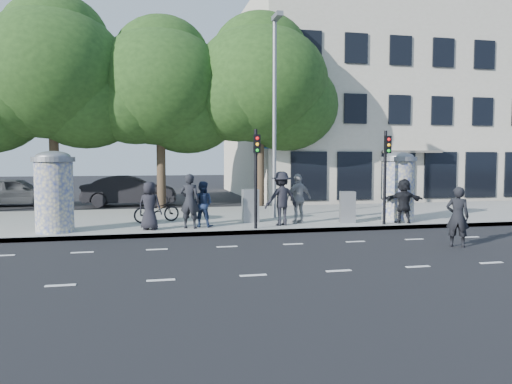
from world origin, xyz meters
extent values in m
plane|color=black|center=(0.00, 0.00, 0.00)|extent=(120.00, 120.00, 0.00)
cube|color=gray|center=(0.00, 7.50, 0.07)|extent=(40.00, 8.00, 0.15)
cube|color=slate|center=(0.00, 3.55, 0.07)|extent=(40.00, 0.10, 0.16)
cube|color=silver|center=(0.00, -2.20, 0.00)|extent=(32.00, 0.12, 0.01)
cube|color=silver|center=(0.00, 1.40, 0.00)|extent=(32.00, 0.12, 0.01)
cylinder|color=beige|center=(-7.20, 4.50, 1.30)|extent=(1.20, 1.20, 2.30)
cylinder|color=slate|center=(-7.20, 4.50, 2.53)|extent=(1.36, 1.36, 0.16)
ellipsoid|color=slate|center=(-7.20, 4.50, 2.61)|extent=(1.10, 1.10, 0.38)
cylinder|color=beige|center=(5.20, 4.70, 1.30)|extent=(1.20, 1.20, 2.30)
cylinder|color=slate|center=(5.20, 4.70, 2.53)|extent=(1.36, 1.36, 0.16)
ellipsoid|color=slate|center=(5.20, 4.70, 2.61)|extent=(1.10, 1.10, 0.38)
cylinder|color=black|center=(-0.60, 3.85, 1.85)|extent=(0.11, 0.11, 3.40)
cube|color=black|center=(-0.60, 3.67, 3.05)|extent=(0.22, 0.14, 0.62)
cylinder|color=black|center=(4.20, 3.85, 1.85)|extent=(0.11, 0.11, 3.40)
cube|color=black|center=(4.20, 3.67, 3.05)|extent=(0.22, 0.14, 0.62)
cylinder|color=slate|center=(0.80, 6.70, 4.15)|extent=(0.16, 0.16, 8.00)
cube|color=slate|center=(0.80, 6.30, 8.05)|extent=(0.25, 0.90, 0.18)
cylinder|color=#38281C|center=(-8.50, 12.50, 2.36)|extent=(0.44, 0.44, 4.73)
ellipsoid|color=#1D3814|center=(-8.50, 12.50, 6.51)|extent=(7.20, 7.20, 6.12)
cylinder|color=#38281C|center=(-3.50, 12.70, 2.21)|extent=(0.44, 0.44, 4.41)
ellipsoid|color=#1D3814|center=(-3.50, 12.70, 6.08)|extent=(6.80, 6.80, 5.78)
cylinder|color=#38281C|center=(1.50, 12.30, 2.29)|extent=(0.44, 0.44, 4.59)
ellipsoid|color=#1D3814|center=(1.50, 12.30, 6.32)|extent=(7.00, 7.00, 5.95)
cube|color=#B4AC97|center=(12.00, 20.00, 6.00)|extent=(20.00, 15.00, 12.00)
cube|color=black|center=(12.00, 12.45, 1.60)|extent=(18.00, 0.10, 2.60)
cube|color=#59544C|center=(10.00, 12.10, 2.90)|extent=(3.20, 0.90, 0.12)
cube|color=#194C8C|center=(2.50, 12.45, 3.20)|extent=(1.60, 0.06, 0.30)
imported|color=black|center=(-4.16, 4.31, 0.97)|extent=(0.94, 0.79, 1.63)
imported|color=black|center=(-2.81, 4.37, 1.09)|extent=(0.81, 0.68, 1.89)
imported|color=#1B2744|center=(-2.35, 4.63, 0.95)|extent=(0.96, 0.88, 1.61)
imported|color=black|center=(0.48, 4.46, 1.12)|extent=(1.36, 0.94, 1.94)
imported|color=gray|center=(1.23, 4.80, 1.07)|extent=(1.21, 0.91, 1.84)
imported|color=black|center=(5.07, 4.04, 0.98)|extent=(1.62, 0.84, 1.66)
imported|color=black|center=(4.53, -0.03, 0.88)|extent=(0.76, 0.69, 1.75)
imported|color=black|center=(-3.89, 6.29, 0.61)|extent=(1.12, 1.86, 0.93)
cube|color=gray|center=(-0.42, 5.60, 0.77)|extent=(0.60, 0.43, 1.24)
cube|color=slate|center=(3.09, 4.61, 0.73)|extent=(0.64, 0.53, 1.17)
imported|color=#4A4D50|center=(-11.04, 15.85, 0.77)|extent=(1.87, 4.53, 1.53)
imported|color=black|center=(-5.12, 14.60, 0.80)|extent=(2.11, 4.99, 1.60)
camera|label=1|loc=(-4.29, -12.76, 2.60)|focal=35.00mm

